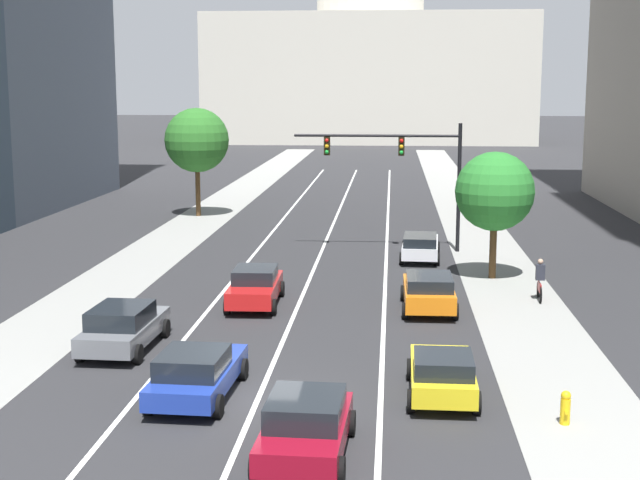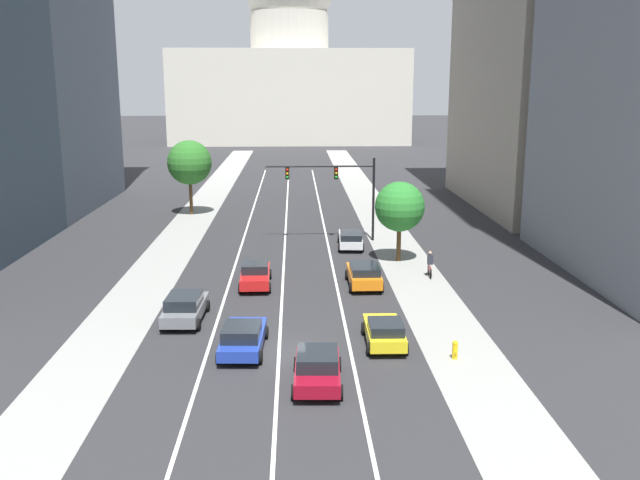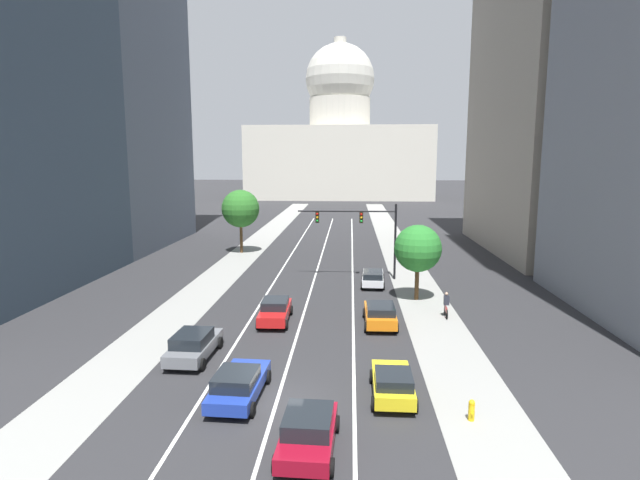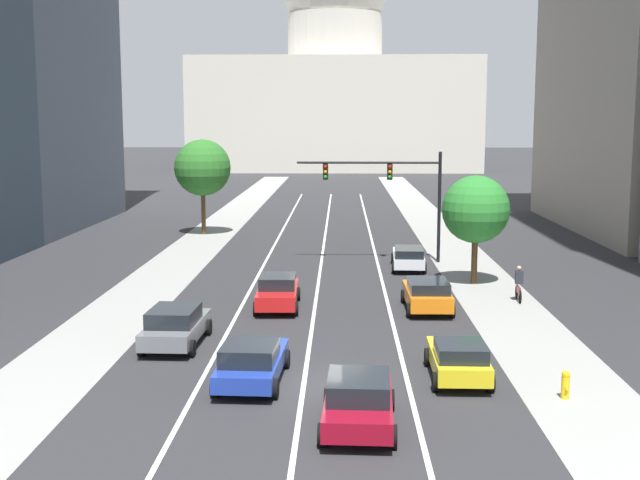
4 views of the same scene
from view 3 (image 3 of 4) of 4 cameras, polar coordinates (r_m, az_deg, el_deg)
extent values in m
plane|color=#2B2B2D|center=(61.97, 0.46, -0.80)|extent=(400.00, 400.00, 0.00)
cube|color=gray|center=(58.20, -8.42, -1.54)|extent=(3.78, 130.00, 0.01)
cube|color=gray|center=(57.24, 8.97, -1.73)|extent=(3.78, 130.00, 0.01)
cube|color=white|center=(47.64, -4.61, -3.83)|extent=(0.16, 90.00, 0.01)
cube|color=white|center=(47.29, -0.49, -3.89)|extent=(0.16, 90.00, 0.01)
cube|color=white|center=(47.18, 3.67, -3.94)|extent=(0.16, 90.00, 0.01)
cube|color=#4C5666|center=(71.39, -26.09, 19.95)|extent=(21.56, 21.66, 50.34)
cube|color=#9E9384|center=(66.04, 27.04, 16.86)|extent=(18.03, 26.84, 41.32)
cube|color=beige|center=(141.34, 2.19, 8.62)|extent=(48.90, 23.69, 19.09)
cylinder|color=beige|center=(141.87, 2.22, 14.03)|extent=(16.37, 16.37, 7.67)
sphere|color=beige|center=(142.92, 2.25, 17.58)|extent=(18.39, 18.39, 18.39)
cylinder|color=beige|center=(144.38, 2.27, 20.83)|extent=(3.31, 3.31, 4.60)
cube|color=maroon|center=(19.96, -1.32, -21.01)|extent=(2.04, 4.31, 0.58)
cube|color=black|center=(19.66, -1.33, -19.56)|extent=(1.81, 2.26, 0.59)
cylinder|color=black|center=(21.47, -3.47, -19.60)|extent=(0.24, 0.65, 0.64)
cylinder|color=black|center=(21.28, 1.86, -19.87)|extent=(0.24, 0.65, 0.64)
cylinder|color=black|center=(19.02, -4.96, -23.73)|extent=(0.24, 0.65, 0.64)
cylinder|color=black|center=(18.81, 1.22, -24.11)|extent=(0.24, 0.65, 0.64)
cube|color=silver|center=(43.63, 5.94, -4.24)|extent=(1.96, 4.83, 0.59)
cube|color=black|center=(42.58, 5.95, -3.84)|extent=(1.72, 2.68, 0.46)
cylinder|color=black|center=(45.28, 4.85, -4.11)|extent=(0.25, 0.65, 0.64)
cylinder|color=black|center=(45.27, 7.05, -4.15)|extent=(0.25, 0.65, 0.64)
cylinder|color=black|center=(42.14, 4.74, -5.11)|extent=(0.25, 0.65, 0.64)
cylinder|color=black|center=(42.14, 7.10, -5.15)|extent=(0.25, 0.65, 0.64)
cube|color=yellow|center=(24.02, 8.10, -15.64)|extent=(1.78, 4.10, 0.58)
cube|color=black|center=(23.19, 8.25, -15.12)|extent=(1.62, 1.92, 0.48)
cylinder|color=black|center=(25.36, 5.84, -14.93)|extent=(0.23, 0.64, 0.64)
cylinder|color=black|center=(25.48, 9.88, -14.91)|extent=(0.23, 0.64, 0.64)
cylinder|color=black|center=(22.85, 6.05, -17.76)|extent=(0.23, 0.64, 0.64)
cylinder|color=black|center=(22.98, 10.60, -17.71)|extent=(0.23, 0.64, 0.64)
cube|color=#1E389E|center=(23.96, -8.99, -15.77)|extent=(2.10, 4.81, 0.55)
cube|color=black|center=(23.24, -9.39, -15.06)|extent=(1.83, 2.21, 0.58)
cylinder|color=black|center=(25.72, -10.12, -14.67)|extent=(0.25, 0.65, 0.64)
cylinder|color=black|center=(25.29, -5.86, -15.00)|extent=(0.25, 0.65, 0.64)
cylinder|color=black|center=(22.95, -12.45, -17.81)|extent=(0.25, 0.65, 0.64)
cylinder|color=black|center=(22.46, -7.64, -18.29)|extent=(0.25, 0.65, 0.64)
cube|color=orange|center=(33.38, 6.72, -8.36)|extent=(1.92, 4.38, 0.67)
cube|color=black|center=(32.76, 6.79, -7.65)|extent=(1.75, 2.41, 0.48)
cylinder|color=black|center=(34.85, 5.00, -8.15)|extent=(0.23, 0.64, 0.64)
cylinder|color=black|center=(34.97, 8.10, -8.15)|extent=(0.23, 0.64, 0.64)
cylinder|color=black|center=(32.03, 5.18, -9.72)|extent=(0.23, 0.64, 0.64)
cylinder|color=black|center=(32.16, 8.58, -9.71)|extent=(0.23, 0.64, 0.64)
cube|color=red|center=(33.92, -5.04, -8.06)|extent=(1.88, 4.65, 0.65)
cube|color=black|center=(33.76, -5.05, -7.09)|extent=(1.68, 2.15, 0.55)
cylinder|color=black|center=(35.61, -6.15, -7.79)|extent=(0.23, 0.64, 0.64)
cylinder|color=black|center=(35.40, -3.28, -7.85)|extent=(0.23, 0.64, 0.64)
cylinder|color=black|center=(32.66, -6.94, -9.37)|extent=(0.23, 0.64, 0.64)
cylinder|color=black|center=(32.43, -3.80, -9.46)|extent=(0.23, 0.64, 0.64)
cube|color=slate|center=(28.72, -13.88, -11.55)|extent=(2.02, 4.64, 0.61)
cube|color=black|center=(28.25, -14.14, -10.62)|extent=(1.80, 2.42, 0.59)
cylinder|color=black|center=(30.51, -14.58, -10.96)|extent=(0.24, 0.65, 0.64)
cylinder|color=black|center=(29.94, -11.15, -11.22)|extent=(0.24, 0.65, 0.64)
cylinder|color=black|center=(27.80, -16.80, -13.07)|extent=(0.24, 0.65, 0.64)
cylinder|color=black|center=(27.18, -13.05, -13.44)|extent=(0.24, 0.65, 0.64)
cylinder|color=black|center=(45.43, 8.41, -0.22)|extent=(0.20, 0.20, 6.72)
cylinder|color=black|center=(44.91, 3.00, 3.24)|extent=(8.62, 0.14, 0.14)
cube|color=black|center=(44.97, 4.64, 2.52)|extent=(0.32, 0.28, 0.96)
sphere|color=red|center=(44.79, 4.65, 2.88)|extent=(0.20, 0.20, 0.20)
sphere|color=orange|center=(44.83, 4.65, 2.50)|extent=(0.20, 0.20, 0.20)
sphere|color=green|center=(44.86, 4.64, 2.12)|extent=(0.20, 0.20, 0.20)
cube|color=black|center=(45.06, -0.30, 2.57)|extent=(0.32, 0.28, 0.96)
sphere|color=red|center=(44.88, -0.31, 2.92)|extent=(0.20, 0.20, 0.20)
sphere|color=orange|center=(44.91, -0.31, 2.54)|extent=(0.20, 0.20, 0.20)
sphere|color=green|center=(44.95, -0.31, 2.16)|extent=(0.20, 0.20, 0.20)
cylinder|color=yellow|center=(22.85, 16.59, -18.02)|extent=(0.26, 0.26, 0.70)
sphere|color=yellow|center=(22.66, 16.64, -17.05)|extent=(0.26, 0.26, 0.26)
cylinder|color=yellow|center=(22.70, 16.68, -18.12)|extent=(0.10, 0.12, 0.10)
cylinder|color=black|center=(35.42, 14.02, -8.09)|extent=(0.09, 0.66, 0.66)
cylinder|color=black|center=(36.41, 13.81, -7.61)|extent=(0.09, 0.66, 0.66)
cube|color=#A51919|center=(35.85, 13.93, -7.51)|extent=(0.11, 1.00, 0.36)
cube|color=#262833|center=(35.63, 13.97, -6.56)|extent=(0.37, 0.30, 0.64)
sphere|color=tan|center=(35.59, 13.99, -5.87)|extent=(0.22, 0.22, 0.22)
cylinder|color=#51381E|center=(39.44, 10.78, -4.66)|extent=(0.32, 0.32, 2.73)
sphere|color=#2A7D2D|center=(38.91, 10.90, -0.93)|extent=(3.56, 3.56, 3.56)
cylinder|color=#51381E|center=(58.72, -8.81, 0.31)|extent=(0.32, 0.32, 3.57)
sphere|color=#2D7027|center=(58.31, -8.88, 3.49)|extent=(4.25, 4.25, 4.25)
camera|label=1|loc=(3.74, 174.32, -40.17)|focal=51.37mm
camera|label=2|loc=(10.70, -163.77, 1.97)|focal=38.98mm
camera|label=4|loc=(5.74, -153.21, -28.86)|focal=46.15mm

